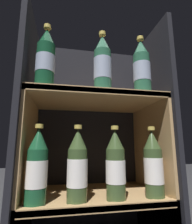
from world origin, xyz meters
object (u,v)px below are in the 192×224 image
Objects in this scene: bottle_upper_front_1 at (103,65)px; bottle_lower_front_3 at (153,165)px; bottle_lower_front_0 at (37,168)px; bottle_lower_front_2 at (116,166)px; bottle_upper_front_0 at (46,60)px; bottle_lower_front_1 at (77,167)px; bottle_upper_front_2 at (142,68)px.

bottle_lower_front_3 is at bearing 0.00° from bottle_upper_front_1.
bottle_lower_front_0 is 0.27m from bottle_lower_front_2.
bottle_lower_front_0 is (-0.01, 0.00, -0.39)m from bottle_upper_front_0.
bottle_lower_front_3 is (0.15, 0.00, -0.00)m from bottle_lower_front_2.
bottle_lower_front_1 is at bearing 180.00° from bottle_lower_front_3.
bottle_lower_front_1 is at bearing 0.00° from bottle_upper_front_0.
bottle_upper_front_0 is 0.57m from bottle_lower_front_3.
bottle_upper_front_0 is 0.47m from bottle_lower_front_2.
bottle_upper_front_1 is 0.40m from bottle_lower_front_1.
bottle_upper_front_2 is 0.47m from bottle_lower_front_1.
bottle_lower_front_1 is (0.13, 0.00, -0.39)m from bottle_upper_front_0.
bottle_upper_front_0 is at bearing -180.00° from bottle_lower_front_3.
bottle_lower_front_2 is (0.05, 0.00, -0.39)m from bottle_upper_front_1.
bottle_lower_front_1 is at bearing 0.00° from bottle_lower_front_0.
bottle_upper_front_1 is at bearing -180.00° from bottle_upper_front_2.
bottle_lower_front_0 is 1.00× the size of bottle_lower_front_3.
bottle_lower_front_0 is (-0.39, 0.00, -0.39)m from bottle_upper_front_2.
bottle_lower_front_0 is 0.42m from bottle_lower_front_3.
bottle_upper_front_0 is 0.22m from bottle_upper_front_1.
bottle_lower_front_0 is 0.13m from bottle_lower_front_1.
bottle_upper_front_0 is 0.41m from bottle_lower_front_1.
bottle_upper_front_2 is 0.39m from bottle_lower_front_3.
bottle_lower_front_2 is (0.27, -0.00, 0.00)m from bottle_lower_front_0.
bottle_lower_front_1 is at bearing 180.00° from bottle_upper_front_2.
bottle_upper_front_0 is at bearing -0.00° from bottle_lower_front_0.
bottle_upper_front_2 is at bearing 0.00° from bottle_lower_front_2.
bottle_lower_front_2 is 0.15m from bottle_lower_front_3.
bottle_upper_front_2 is 1.00× the size of bottle_lower_front_0.
bottle_upper_front_2 is (0.39, 0.00, -0.00)m from bottle_upper_front_0.
bottle_upper_front_1 reaches higher than bottle_lower_front_0.
bottle_upper_front_1 reaches higher than bottle_lower_front_1.
bottle_upper_front_1 is (0.22, 0.00, -0.00)m from bottle_upper_front_0.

